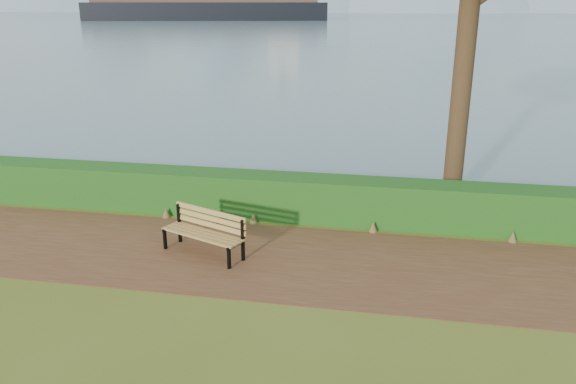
# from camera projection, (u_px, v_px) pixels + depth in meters

# --- Properties ---
(ground) EXTENTS (140.00, 140.00, 0.00)m
(ground) POSITION_uv_depth(u_px,v_px,m) (283.00, 267.00, 10.66)
(ground) COLOR #525D1A
(ground) RESTS_ON ground
(path) EXTENTS (40.00, 3.40, 0.01)m
(path) POSITION_uv_depth(u_px,v_px,m) (286.00, 260.00, 10.94)
(path) COLOR #542D1C
(path) RESTS_ON ground
(hedge) EXTENTS (32.00, 0.85, 1.00)m
(hedge) POSITION_uv_depth(u_px,v_px,m) (305.00, 198.00, 12.93)
(hedge) COLOR #154213
(hedge) RESTS_ON ground
(water) EXTENTS (700.00, 510.00, 0.00)m
(water) POSITION_uv_depth(u_px,v_px,m) (395.00, 15.00, 252.83)
(water) COLOR #4A6178
(water) RESTS_ON ground
(bench) EXTENTS (1.83, 1.14, 0.89)m
(bench) POSITION_uv_depth(u_px,v_px,m) (205.00, 230.00, 11.09)
(bench) COLOR black
(bench) RESTS_ON ground
(cargo_ship) EXTENTS (73.48, 28.41, 22.11)m
(cargo_ship) POSITION_uv_depth(u_px,v_px,m) (215.00, 9.00, 170.74)
(cargo_ship) COLOR black
(cargo_ship) RESTS_ON ground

